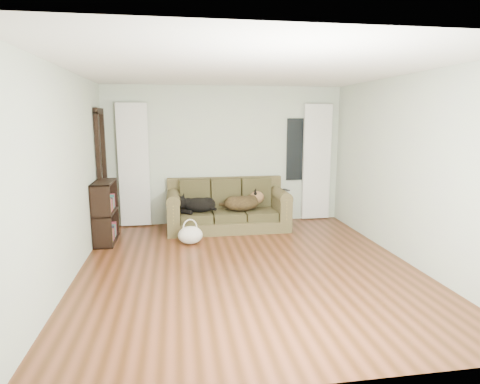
{
  "coord_description": "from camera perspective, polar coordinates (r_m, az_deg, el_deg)",
  "views": [
    {
      "loc": [
        -0.92,
        -5.1,
        2.0
      ],
      "look_at": [
        0.14,
        1.6,
        0.75
      ],
      "focal_mm": 30.0,
      "sensor_mm": 36.0,
      "label": 1
    }
  ],
  "objects": [
    {
      "name": "wall_left",
      "position": [
        5.32,
        -23.4,
        2.03
      ],
      "size": [
        0.04,
        5.0,
        2.6
      ],
      "primitive_type": "cube",
      "color": "#B2C6A4",
      "rests_on": "ground"
    },
    {
      "name": "window_pane",
      "position": [
        7.96,
        8.4,
        6.0
      ],
      "size": [
        0.5,
        0.03,
        1.2
      ],
      "primitive_type": "cube",
      "color": "black",
      "rests_on": "wall_back"
    },
    {
      "name": "curtain_right",
      "position": [
        8.05,
        10.84,
        4.19
      ],
      "size": [
        0.55,
        0.08,
        2.25
      ],
      "primitive_type": "cube",
      "color": "white",
      "rests_on": "ground"
    },
    {
      "name": "dog_shepherd",
      "position": [
        7.29,
        0.47,
        -1.52
      ],
      "size": [
        0.72,
        0.55,
        0.3
      ],
      "primitive_type": "ellipsoid",
      "rotation": [
        0.0,
        0.0,
        3.26
      ],
      "color": "black",
      "rests_on": "sofa"
    },
    {
      "name": "ceiling",
      "position": [
        5.22,
        1.27,
        17.05
      ],
      "size": [
        5.0,
        5.0,
        0.0
      ],
      "primitive_type": "plane",
      "color": "white",
      "rests_on": "ground"
    },
    {
      "name": "wall_back",
      "position": [
        7.69,
        -2.1,
        5.21
      ],
      "size": [
        4.5,
        0.04,
        2.6
      ],
      "primitive_type": "cube",
      "color": "#B2C6A4",
      "rests_on": "ground"
    },
    {
      "name": "curtain_left",
      "position": [
        7.61,
        -14.86,
        3.68
      ],
      "size": [
        0.55,
        0.08,
        2.25
      ],
      "primitive_type": "cube",
      "color": "white",
      "rests_on": "ground"
    },
    {
      "name": "dog_black_lab",
      "position": [
        7.21,
        -6.16,
        -1.79
      ],
      "size": [
        0.71,
        0.59,
        0.26
      ],
      "primitive_type": "ellipsoid",
      "rotation": [
        0.0,
        0.0,
        -0.31
      ],
      "color": "black",
      "rests_on": "sofa"
    },
    {
      "name": "tv_remote",
      "position": [
        7.27,
        6.6,
        0.31
      ],
      "size": [
        0.09,
        0.18,
        0.02
      ],
      "primitive_type": "cube",
      "rotation": [
        0.0,
        0.0,
        0.27
      ],
      "color": "black",
      "rests_on": "sofa"
    },
    {
      "name": "door_casing",
      "position": [
        7.33,
        -19.0,
        2.42
      ],
      "size": [
        0.07,
        0.6,
        2.1
      ],
      "primitive_type": "cube",
      "color": "black",
      "rests_on": "ground"
    },
    {
      "name": "wall_right",
      "position": [
        6.05,
        22.72,
        2.99
      ],
      "size": [
        0.04,
        5.0,
        2.6
      ],
      "primitive_type": "cube",
      "color": "#B2C6A4",
      "rests_on": "ground"
    },
    {
      "name": "bookshelf",
      "position": [
        6.86,
        -18.61,
        -2.73
      ],
      "size": [
        0.38,
        0.83,
        1.01
      ],
      "primitive_type": "cube",
      "rotation": [
        0.0,
        0.0,
        -0.1
      ],
      "color": "black",
      "rests_on": "floor"
    },
    {
      "name": "sofa",
      "position": [
        7.3,
        -1.75,
        -1.82
      ],
      "size": [
        2.17,
        0.94,
        0.89
      ],
      "primitive_type": "cube",
      "color": "#332A1E",
      "rests_on": "floor"
    },
    {
      "name": "tote_bag",
      "position": [
        6.54,
        -7.08,
        -5.98
      ],
      "size": [
        0.46,
        0.39,
        0.29
      ],
      "primitive_type": "ellipsoid",
      "rotation": [
        0.0,
        0.0,
        0.22
      ],
      "color": "silver",
      "rests_on": "floor"
    },
    {
      "name": "floor",
      "position": [
        5.56,
        1.16,
        -10.65
      ],
      "size": [
        5.0,
        5.0,
        0.0
      ],
      "primitive_type": "plane",
      "color": "#41220E",
      "rests_on": "ground"
    }
  ]
}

